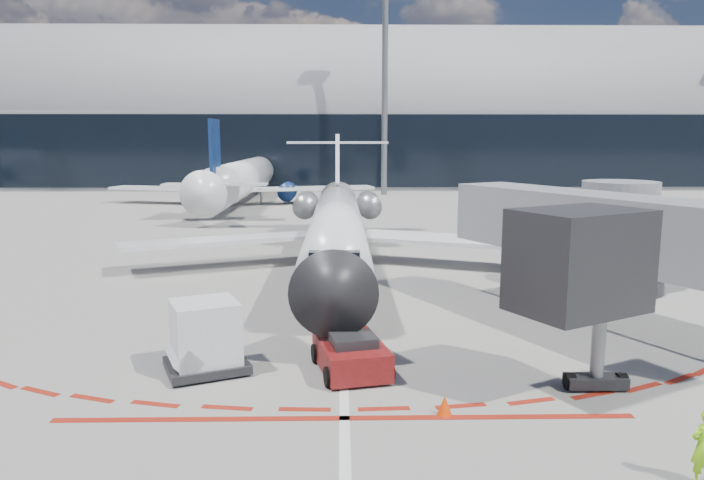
{
  "coord_description": "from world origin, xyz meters",
  "views": [
    {
      "loc": [
        -0.07,
        -25.67,
        6.67
      ],
      "look_at": [
        0.42,
        1.94,
        2.15
      ],
      "focal_mm": 32.0,
      "sensor_mm": 36.0,
      "label": 1
    }
  ],
  "objects_px": {
    "regional_jet": "(337,224)",
    "pushback_tug": "(351,354)",
    "ramp_worker": "(704,447)",
    "uld_container": "(206,337)"
  },
  "relations": [
    {
      "from": "regional_jet",
      "to": "pushback_tug",
      "type": "height_order",
      "value": "regional_jet"
    },
    {
      "from": "pushback_tug",
      "to": "ramp_worker",
      "type": "bearing_deg",
      "value": -54.84
    },
    {
      "from": "ramp_worker",
      "to": "uld_container",
      "type": "xyz_separation_m",
      "value": [
        -10.88,
        6.12,
        0.26
      ]
    },
    {
      "from": "regional_jet",
      "to": "uld_container",
      "type": "distance_m",
      "value": 15.01
    },
    {
      "from": "regional_jet",
      "to": "pushback_tug",
      "type": "xyz_separation_m",
      "value": [
        0.5,
        -14.55,
        -1.79
      ]
    },
    {
      "from": "regional_jet",
      "to": "ramp_worker",
      "type": "xyz_separation_m",
      "value": [
        7.22,
        -20.63,
        -1.53
      ]
    },
    {
      "from": "pushback_tug",
      "to": "uld_container",
      "type": "bearing_deg",
      "value": 166.61
    },
    {
      "from": "pushback_tug",
      "to": "ramp_worker",
      "type": "height_order",
      "value": "ramp_worker"
    },
    {
      "from": "regional_jet",
      "to": "pushback_tug",
      "type": "distance_m",
      "value": 14.67
    },
    {
      "from": "pushback_tug",
      "to": "uld_container",
      "type": "distance_m",
      "value": 4.19
    }
  ]
}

